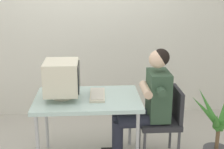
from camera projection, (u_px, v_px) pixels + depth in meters
wall_back at (109, 13)px, 4.53m from camera, size 8.00×0.10×3.00m
desk at (88, 102)px, 3.40m from camera, size 1.11×0.75×0.75m
crt_monitor at (62, 77)px, 3.31m from camera, size 0.36×0.40×0.40m
keyboard at (97, 95)px, 3.42m from camera, size 0.17×0.42×0.03m
office_chair at (164, 118)px, 3.54m from camera, size 0.43×0.43×0.82m
person_seated at (147, 101)px, 3.47m from camera, size 0.73×0.56×1.26m
potted_plant at (218, 136)px, 3.28m from camera, size 0.68×0.75×0.91m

